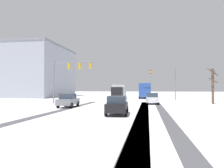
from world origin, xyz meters
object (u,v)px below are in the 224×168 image
at_px(bare_tree_sidewalk_far, 213,84).
at_px(car_black_third, 117,105).
at_px(bus_oncoming, 145,90).
at_px(traffic_signal_far_right, 165,77).
at_px(car_white_lead, 152,98).
at_px(car_grey_second, 68,100).
at_px(box_truck_delivery, 119,91).
at_px(office_building_far_left_block, 13,72).
at_px(traffic_signal_near_left, 69,71).

bearing_deg(bare_tree_sidewalk_far, car_black_third, -128.93).
height_order(bus_oncoming, bare_tree_sidewalk_far, bare_tree_sidewalk_far).
relative_size(traffic_signal_far_right, bus_oncoming, 0.64).
bearing_deg(bus_oncoming, car_black_third, -93.55).
xyz_separation_m(car_white_lead, car_grey_second, (-10.15, -7.04, 0.00)).
bearing_deg(box_truck_delivery, bare_tree_sidewalk_far, -39.58).
height_order(car_grey_second, office_building_far_left_block, office_building_far_left_block).
height_order(car_white_lead, box_truck_delivery, box_truck_delivery).
distance_m(car_grey_second, office_building_far_left_block, 41.38).
height_order(car_white_lead, bare_tree_sidewalk_far, bare_tree_sidewalk_far).
relative_size(traffic_signal_far_right, box_truck_delivery, 0.94).
relative_size(car_grey_second, office_building_far_left_block, 0.14).
height_order(car_black_third, box_truck_delivery, box_truck_delivery).
bearing_deg(bare_tree_sidewalk_far, box_truck_delivery, 140.42).
bearing_deg(car_white_lead, box_truck_delivery, 115.99).
bearing_deg(car_black_third, box_truck_delivery, 96.93).
bearing_deg(traffic_signal_near_left, office_building_far_left_block, 135.22).
bearing_deg(car_white_lead, traffic_signal_far_right, 77.48).
height_order(box_truck_delivery, office_building_far_left_block, office_building_far_left_block).
xyz_separation_m(traffic_signal_far_right, bus_oncoming, (-4.02, 6.96, -2.49)).
distance_m(traffic_signal_near_left, car_black_third, 15.81).
bearing_deg(office_building_far_left_block, car_black_third, -47.71).
bearing_deg(car_white_lead, traffic_signal_near_left, -174.14).
bearing_deg(car_grey_second, traffic_signal_near_left, 109.03).
distance_m(traffic_signal_near_left, bus_oncoming, 23.81).
relative_size(traffic_signal_near_left, car_grey_second, 1.57).
relative_size(traffic_signal_far_right, car_white_lead, 1.71).
relative_size(traffic_signal_near_left, box_truck_delivery, 0.88).
distance_m(traffic_signal_far_right, traffic_signal_near_left, 20.50).
relative_size(traffic_signal_far_right, bare_tree_sidewalk_far, 1.35).
bearing_deg(office_building_far_left_block, car_white_lead, -32.42).
xyz_separation_m(car_white_lead, bare_tree_sidewalk_far, (8.58, 0.95, 2.02)).
height_order(car_grey_second, bare_tree_sidewalk_far, bare_tree_sidewalk_far).
xyz_separation_m(traffic_signal_near_left, car_grey_second, (2.00, -5.79, -3.97)).
height_order(car_grey_second, bus_oncoming, bus_oncoming).
height_order(traffic_signal_near_left, bus_oncoming, traffic_signal_near_left).
xyz_separation_m(car_black_third, bus_oncoming, (2.07, 33.41, 1.18)).
relative_size(bare_tree_sidewalk_far, office_building_far_left_block, 0.18).
distance_m(car_black_third, bus_oncoming, 33.49).
xyz_separation_m(traffic_signal_near_left, car_white_lead, (12.15, 1.25, -3.97)).
relative_size(car_black_third, office_building_far_left_block, 0.15).
bearing_deg(traffic_signal_near_left, traffic_signal_far_right, 43.04).
xyz_separation_m(bus_oncoming, office_building_far_left_block, (-36.06, 3.96, 4.76)).
relative_size(car_white_lead, car_grey_second, 0.99).
relative_size(car_white_lead, office_building_far_left_block, 0.14).
distance_m(traffic_signal_near_left, car_white_lead, 12.84).
bearing_deg(bus_oncoming, office_building_far_left_block, 173.73).
xyz_separation_m(car_black_third, box_truck_delivery, (-3.30, 27.18, 0.82)).
distance_m(traffic_signal_far_right, bare_tree_sidewalk_far, 13.22).
relative_size(traffic_signal_near_left, car_black_third, 1.56).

